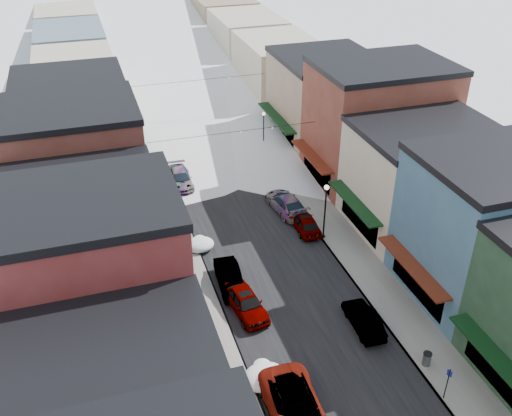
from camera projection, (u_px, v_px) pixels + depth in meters
road at (188, 117)px, 70.28m from camera, size 10.00×160.00×0.01m
sidewalk_left at (134, 122)px, 68.54m from camera, size 3.20×160.00×0.15m
sidewalk_right at (240, 110)px, 71.96m from camera, size 3.20×160.00×0.15m
curb_left at (147, 121)px, 68.94m from camera, size 0.10×160.00×0.15m
curb_right at (228, 112)px, 71.56m from camera, size 0.10×160.00×0.15m
bldg_l_brick_near at (84, 298)px, 31.26m from camera, size 12.30×8.20×12.50m
bldg_l_grayblue at (88, 240)px, 39.23m from camera, size 11.30×9.20×9.00m
bldg_l_brick_far at (67, 171)px, 45.81m from camera, size 13.30×9.20×11.00m
bldg_l_tan at (75, 129)px, 54.49m from camera, size 11.30×11.20×10.00m
bldg_r_blue at (489, 228)px, 39.16m from camera, size 11.30×9.20×10.50m
bldg_r_cream at (422, 178)px, 47.02m from camera, size 12.30×9.20×9.00m
bldg_r_brick_far at (378, 123)px, 53.85m from camera, size 13.30×9.20×11.50m
bldg_r_tan at (325, 98)px, 62.27m from camera, size 11.30×11.20×9.50m
distant_blocks at (156, 38)px, 87.00m from camera, size 34.00×55.00×8.00m
overhead_cables at (210, 104)px, 56.88m from camera, size 16.40×15.04×0.04m
car_white_suv at (296, 411)px, 31.33m from camera, size 3.22×6.56×1.79m
car_silver_sedan at (246, 302)px, 39.23m from camera, size 2.50×4.97×1.62m
car_dark_hatch at (230, 278)px, 41.61m from camera, size 1.89×4.71×1.52m
car_silver_wagon at (180, 178)px, 54.88m from camera, size 2.26×5.20×1.49m
car_green_sedan at (364, 319)px, 37.91m from camera, size 1.66×4.31×1.40m
car_gray_suv at (305, 222)px, 48.17m from camera, size 1.92×4.47×1.50m
car_black_sedan at (286, 203)px, 50.79m from camera, size 2.77×5.74×1.61m
car_lane_silver at (180, 114)px, 68.85m from camera, size 2.57×5.07×1.66m
car_lane_white at (173, 73)px, 82.42m from camera, size 3.10×5.91×1.59m
parking_sign at (447, 381)px, 32.31m from camera, size 0.14×0.30×2.32m
trash_can at (427, 359)px, 34.99m from camera, size 0.55×0.55×0.93m
streetlamp_near at (325, 205)px, 45.71m from camera, size 0.41×0.41×4.91m
streetlamp_far at (264, 126)px, 60.38m from camera, size 0.36×0.36×4.33m
snow_pile_near at (265, 376)px, 33.93m from camera, size 2.62×2.81×1.11m
snow_pile_mid at (200, 244)px, 45.86m from camera, size 2.28×2.61×0.97m
snow_pile_far at (172, 174)px, 56.02m from camera, size 2.67×2.84×1.13m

